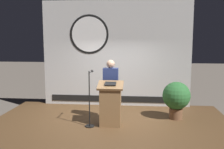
{
  "coord_description": "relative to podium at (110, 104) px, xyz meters",
  "views": [
    {
      "loc": [
        0.67,
        -6.57,
        2.51
      ],
      "look_at": [
        0.02,
        0.2,
        1.55
      ],
      "focal_mm": 41.7,
      "sensor_mm": 36.0,
      "label": 1
    }
  ],
  "objects": [
    {
      "name": "ground_plane",
      "position": [
        -0.02,
        0.2,
        -0.84
      ],
      "size": [
        40.0,
        40.0,
        0.0
      ],
      "primitive_type": "plane",
      "color": "#6B6056"
    },
    {
      "name": "microphone_stand",
      "position": [
        -0.51,
        -0.09,
        -0.05
      ],
      "size": [
        0.24,
        0.58,
        1.41
      ],
      "color": "black",
      "rests_on": "stage_platform"
    },
    {
      "name": "podium",
      "position": [
        0.0,
        0.0,
        0.0
      ],
      "size": [
        0.64,
        0.5,
        1.13
      ],
      "color": "olive",
      "rests_on": "stage_platform"
    },
    {
      "name": "speaker_person",
      "position": [
        -0.04,
        0.48,
        0.29
      ],
      "size": [
        0.4,
        0.26,
        1.63
      ],
      "color": "black",
      "rests_on": "stage_platform"
    },
    {
      "name": "potted_plant",
      "position": [
        1.74,
        0.72,
        0.07
      ],
      "size": [
        0.76,
        0.76,
        1.03
      ],
      "color": "brown",
      "rests_on": "stage_platform"
    },
    {
      "name": "stage_platform",
      "position": [
        -0.02,
        0.2,
        -0.69
      ],
      "size": [
        6.4,
        4.0,
        0.3
      ],
      "primitive_type": "cube",
      "color": "brown",
      "rests_on": "ground"
    },
    {
      "name": "banner_display",
      "position": [
        -0.05,
        2.05,
        1.16
      ],
      "size": [
        4.79,
        0.12,
        3.41
      ],
      "color": "silver",
      "rests_on": "stage_platform"
    }
  ]
}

